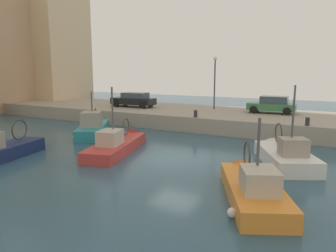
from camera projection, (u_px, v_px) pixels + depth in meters
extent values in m
plane|color=#2D5166|center=(176.00, 158.00, 17.82)|extent=(80.00, 80.00, 0.00)
cube|color=#9E9384|center=(236.00, 120.00, 27.69)|extent=(9.00, 56.00, 1.20)
cube|color=orange|center=(253.00, 200.00, 12.11)|extent=(5.52, 3.90, 1.35)
cone|color=orange|center=(240.00, 175.00, 15.03)|extent=(1.52, 1.88, 1.66)
cube|color=#9E7A51|center=(254.00, 185.00, 12.00)|extent=(5.27, 3.68, 0.08)
cube|color=#B7AD99|center=(260.00, 181.00, 11.06)|extent=(1.78, 1.68, 0.85)
cylinder|color=#4C4C51|center=(258.00, 154.00, 11.33)|extent=(0.10, 0.10, 2.59)
torus|color=#3F3833|center=(247.00, 155.00, 13.32)|extent=(1.14, 0.60, 1.23)
sphere|color=white|center=(232.00, 212.00, 10.58)|extent=(0.32, 0.32, 0.32)
cube|color=teal|center=(93.00, 135.00, 24.01)|extent=(5.46, 4.38, 1.59)
cone|color=teal|center=(99.00, 128.00, 26.97)|extent=(1.62, 1.84, 1.61)
cube|color=#896B4C|center=(93.00, 126.00, 23.88)|extent=(5.21, 4.14, 0.08)
cube|color=gray|center=(91.00, 119.00, 23.23)|extent=(2.07, 1.99, 1.09)
cylinder|color=#4C4C51|center=(92.00, 109.00, 23.58)|extent=(0.10, 0.10, 2.57)
torus|color=#3F3833|center=(96.00, 115.00, 25.24)|extent=(0.92, 0.62, 1.04)
sphere|color=white|center=(75.00, 137.00, 22.32)|extent=(0.32, 0.32, 0.32)
cube|color=#BC3833|center=(116.00, 152.00, 19.23)|extent=(6.34, 3.37, 1.25)
cone|color=#BC3833|center=(135.00, 140.00, 22.49)|extent=(1.30, 1.82, 1.64)
cube|color=#896B4C|center=(116.00, 142.00, 19.13)|extent=(6.07, 3.17, 0.08)
cube|color=#B7AD99|center=(110.00, 138.00, 18.20)|extent=(1.76, 1.49, 0.86)
cylinder|color=#4C4C51|center=(113.00, 116.00, 18.44)|extent=(0.10, 0.10, 3.31)
torus|color=#3F3833|center=(126.00, 127.00, 20.65)|extent=(1.09, 0.37, 1.11)
sphere|color=white|center=(87.00, 155.00, 17.67)|extent=(0.32, 0.32, 0.32)
cube|color=white|center=(285.00, 165.00, 16.60)|extent=(5.16, 3.97, 1.51)
cone|color=white|center=(270.00, 151.00, 19.28)|extent=(1.64, 2.07, 1.87)
cube|color=#896B4C|center=(286.00, 152.00, 16.48)|extent=(4.92, 3.74, 0.08)
cube|color=gray|center=(293.00, 147.00, 15.42)|extent=(1.42, 1.56, 0.88)
cylinder|color=#4C4C51|center=(293.00, 121.00, 15.49)|extent=(0.10, 0.10, 3.44)
torus|color=#3F3833|center=(279.00, 134.00, 17.67)|extent=(1.09, 0.60, 1.17)
sphere|color=white|center=(271.00, 169.00, 15.20)|extent=(0.32, 0.32, 0.32)
cube|color=navy|center=(2.00, 159.00, 17.63)|extent=(5.42, 2.58, 1.45)
cone|color=navy|center=(38.00, 147.00, 20.41)|extent=(1.16, 1.59, 1.45)
cube|color=#896B4C|center=(1.00, 148.00, 17.52)|extent=(5.19, 2.41, 0.08)
torus|color=#3F3833|center=(19.00, 130.00, 18.77)|extent=(1.22, 0.31, 1.22)
cube|color=#387547|center=(271.00, 107.00, 27.16)|extent=(1.83, 3.99, 0.57)
cube|color=#384756|center=(274.00, 100.00, 26.98)|extent=(1.54, 2.26, 0.60)
cylinder|color=black|center=(253.00, 110.00, 27.04)|extent=(0.25, 0.65, 0.64)
cylinder|color=black|center=(257.00, 108.00, 28.49)|extent=(0.25, 0.65, 0.64)
cylinder|color=black|center=(287.00, 111.00, 25.92)|extent=(0.25, 0.65, 0.64)
cylinder|color=black|center=(289.00, 109.00, 27.37)|extent=(0.25, 0.65, 0.64)
cube|color=black|center=(133.00, 101.00, 31.72)|extent=(1.84, 4.44, 0.62)
cube|color=#384756|center=(135.00, 95.00, 31.52)|extent=(1.56, 2.51, 0.53)
cylinder|color=black|center=(116.00, 104.00, 31.66)|extent=(0.25, 0.65, 0.64)
cylinder|color=black|center=(125.00, 102.00, 33.13)|extent=(0.25, 0.65, 0.64)
cylinder|color=black|center=(142.00, 105.00, 30.40)|extent=(0.25, 0.65, 0.64)
cylinder|color=black|center=(150.00, 104.00, 31.86)|extent=(0.25, 0.65, 0.64)
cylinder|color=#2D2D33|center=(307.00, 122.00, 21.14)|extent=(0.28, 0.28, 0.55)
cylinder|color=#2D2D33|center=(196.00, 114.00, 24.87)|extent=(0.28, 0.28, 0.55)
cylinder|color=#38383D|center=(215.00, 85.00, 29.70)|extent=(0.12, 0.12, 4.50)
sphere|color=#F2EACC|center=(215.00, 58.00, 29.28)|extent=(0.36, 0.36, 0.36)
cube|color=beige|center=(52.00, 40.00, 41.13)|extent=(7.02, 6.89, 17.23)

